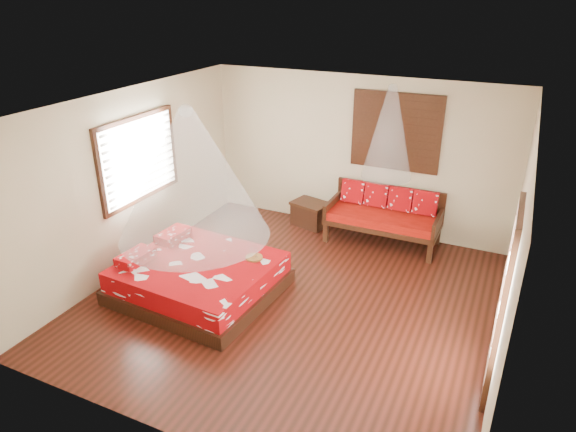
# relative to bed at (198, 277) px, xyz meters

# --- Properties ---
(room) EXTENTS (5.54, 5.54, 2.84)m
(room) POSITION_rel_bed_xyz_m (1.34, 0.40, 1.15)
(room) COLOR black
(room) RESTS_ON ground
(bed) EXTENTS (2.27, 2.07, 0.64)m
(bed) POSITION_rel_bed_xyz_m (0.00, 0.00, 0.00)
(bed) COLOR black
(bed) RESTS_ON floor
(daybed) EXTENTS (1.93, 0.86, 0.98)m
(daybed) POSITION_rel_bed_xyz_m (2.01, 2.79, 0.27)
(daybed) COLOR black
(daybed) RESTS_ON floor
(storage_chest) EXTENTS (0.76, 0.63, 0.46)m
(storage_chest) POSITION_rel_bed_xyz_m (0.59, 2.85, -0.02)
(storage_chest) COLOR black
(storage_chest) RESTS_ON floor
(shutter_panel) EXTENTS (1.52, 0.06, 1.32)m
(shutter_panel) POSITION_rel_bed_xyz_m (2.01, 3.12, 1.65)
(shutter_panel) COLOR black
(shutter_panel) RESTS_ON wall_back
(window_left) EXTENTS (0.10, 1.74, 1.34)m
(window_left) POSITION_rel_bed_xyz_m (-1.37, 0.60, 1.45)
(window_left) COLOR black
(window_left) RESTS_ON wall_left
(glazed_door) EXTENTS (0.08, 1.02, 2.16)m
(glazed_door) POSITION_rel_bed_xyz_m (4.05, -0.20, 0.82)
(glazed_door) COLOR black
(glazed_door) RESTS_ON floor
(wine_tray) EXTENTS (0.25, 0.25, 0.21)m
(wine_tray) POSITION_rel_bed_xyz_m (0.69, 0.45, 0.30)
(wine_tray) COLOR brown
(wine_tray) RESTS_ON bed
(mosquito_net_main) EXTENTS (2.09, 2.09, 1.80)m
(mosquito_net_main) POSITION_rel_bed_xyz_m (0.02, -0.00, 1.60)
(mosquito_net_main) COLOR white
(mosquito_net_main) RESTS_ON ceiling
(mosquito_net_daybed) EXTENTS (0.82, 0.82, 1.50)m
(mosquito_net_daybed) POSITION_rel_bed_xyz_m (2.01, 2.65, 1.75)
(mosquito_net_daybed) COLOR white
(mosquito_net_daybed) RESTS_ON ceiling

